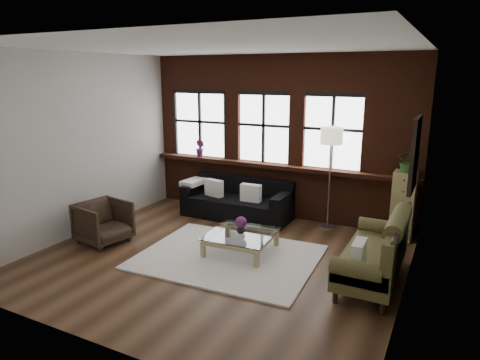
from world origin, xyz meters
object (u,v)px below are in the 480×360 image
at_px(vintage_settee, 373,247).
at_px(coffee_table, 241,243).
at_px(floor_lamp, 330,175).
at_px(drawer_chest, 403,206).
at_px(armchair, 103,222).
at_px(vase, 241,229).
at_px(dark_sofa, 237,199).

relative_size(vintage_settee, coffee_table, 1.85).
xyz_separation_m(vintage_settee, floor_lamp, (-1.14, 1.83, 0.52)).
xyz_separation_m(vintage_settee, drawer_chest, (0.16, 1.84, 0.10)).
bearing_deg(vintage_settee, coffee_table, 178.96).
relative_size(vintage_settee, drawer_chest, 1.56).
bearing_deg(coffee_table, armchair, -163.89).
xyz_separation_m(vintage_settee, vase, (-2.06, 0.04, -0.10)).
xyz_separation_m(vase, floor_lamp, (0.92, 1.79, 0.61)).
bearing_deg(floor_lamp, vase, -117.19).
bearing_deg(floor_lamp, dark_sofa, -171.72).
bearing_deg(coffee_table, vase, 180.00).
bearing_deg(armchair, floor_lamp, -42.62).
relative_size(dark_sofa, floor_lamp, 1.06).
height_order(dark_sofa, coffee_table, dark_sofa).
distance_m(vintage_settee, coffee_table, 2.09).
height_order(coffee_table, vase, vase).
relative_size(vintage_settee, floor_lamp, 0.92).
height_order(dark_sofa, drawer_chest, drawer_chest).
xyz_separation_m(armchair, vase, (2.30, 0.67, 0.05)).
height_order(armchair, coffee_table, armchair).
xyz_separation_m(armchair, floor_lamp, (3.23, 2.46, 0.67)).
bearing_deg(armchair, coffee_table, -63.84).
bearing_deg(dark_sofa, coffee_table, -60.32).
distance_m(dark_sofa, drawer_chest, 3.12).
distance_m(armchair, floor_lamp, 4.11).
xyz_separation_m(vase, drawer_chest, (2.23, 1.80, 0.20)).
bearing_deg(vase, dark_sofa, 119.68).
relative_size(coffee_table, vase, 6.83).
relative_size(coffee_table, drawer_chest, 0.84).
height_order(vase, floor_lamp, floor_lamp).
bearing_deg(armchair, drawer_chest, -51.38).
distance_m(dark_sofa, armchair, 2.62).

